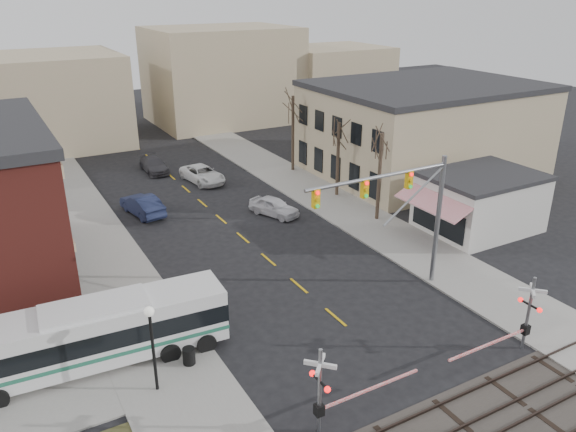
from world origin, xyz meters
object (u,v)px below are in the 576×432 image
object	(u,v)px
car_b	(142,205)
pedestrian_far	(107,316)
transit_bus	(98,333)
car_d	(154,165)
traffic_signal_mast	(406,202)
rr_crossing_east	(522,317)
street_lamp	(151,331)
car_c	(203,174)
pedestrian_near	(190,332)
rr_crossing_west	(329,389)
car_a	(274,206)
trash_bin	(189,356)

from	to	relation	value
car_b	pedestrian_far	distance (m)	16.64
transit_bus	car_d	bearing A→B (deg)	68.55
traffic_signal_mast	rr_crossing_east	xyz separation A→B (m)	(1.38, -7.42, -3.73)
street_lamp	car_c	world-z (taller)	street_lamp
pedestrian_near	pedestrian_far	bearing A→B (deg)	23.74
transit_bus	car_b	xyz separation A→B (m)	(7.04, 17.86, -0.94)
rr_crossing_west	car_a	size ratio (longest dim) A/B	1.32
transit_bus	pedestrian_near	distance (m)	4.26
rr_crossing_east	trash_bin	bearing A→B (deg)	154.88
trash_bin	car_d	size ratio (longest dim) A/B	0.18
rr_crossing_east	transit_bus	bearing A→B (deg)	153.64
transit_bus	pedestrian_near	world-z (taller)	transit_bus
car_d	trash_bin	bearing A→B (deg)	-103.87
car_a	car_d	bearing A→B (deg)	84.80
rr_crossing_east	pedestrian_far	bearing A→B (deg)	146.60
car_d	pedestrian_near	xyz separation A→B (m)	(-7.03, -29.33, 0.41)
car_d	pedestrian_near	distance (m)	30.16
traffic_signal_mast	rr_crossing_west	xyz separation A→B (m)	(-9.69, -7.24, -3.73)
car_c	car_d	world-z (taller)	car_c
rr_crossing_west	car_c	xyz separation A→B (m)	(7.00, 31.89, -1.23)
traffic_signal_mast	rr_crossing_west	world-z (taller)	traffic_signal_mast
pedestrian_near	car_d	bearing A→B (deg)	-32.44
car_b	car_d	xyz separation A→B (m)	(4.07, 10.40, -0.13)
pedestrian_far	rr_crossing_east	bearing A→B (deg)	-77.73
car_a	street_lamp	bearing A→B (deg)	-154.88
traffic_signal_mast	car_c	bearing A→B (deg)	96.25
traffic_signal_mast	car_b	xyz separation A→B (m)	(-9.77, 19.45, -4.88)
transit_bus	car_a	bearing A→B (deg)	38.25
transit_bus	pedestrian_far	bearing A→B (deg)	70.43
car_a	car_b	bearing A→B (deg)	127.23
traffic_signal_mast	car_d	distance (m)	30.80
rr_crossing_west	car_a	world-z (taller)	rr_crossing_west
transit_bus	rr_crossing_west	xyz separation A→B (m)	(7.12, -8.83, 0.21)
rr_crossing_west	pedestrian_far	size ratio (longest dim) A/B	2.92
trash_bin	car_c	size ratio (longest dim) A/B	0.16
car_c	street_lamp	bearing A→B (deg)	-123.19
traffic_signal_mast	rr_crossing_east	distance (m)	8.42
car_b	car_d	distance (m)	11.17
car_b	pedestrian_far	world-z (taller)	pedestrian_far
car_b	car_c	size ratio (longest dim) A/B	0.94
car_d	car_a	bearing A→B (deg)	-72.42
pedestrian_far	car_c	bearing A→B (deg)	12.96
traffic_signal_mast	rr_crossing_east	world-z (taller)	traffic_signal_mast
rr_crossing_west	car_d	xyz separation A→B (m)	(3.99, 37.09, -1.28)
rr_crossing_east	pedestrian_far	xyz separation A→B (m)	(-17.34, 11.43, -0.89)
traffic_signal_mast	transit_bus	bearing A→B (deg)	174.59
street_lamp	traffic_signal_mast	bearing A→B (deg)	6.17
rr_crossing_east	street_lamp	size ratio (longest dim) A/B	1.32
transit_bus	car_c	distance (m)	27.05
trash_bin	pedestrian_far	size ratio (longest dim) A/B	0.44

